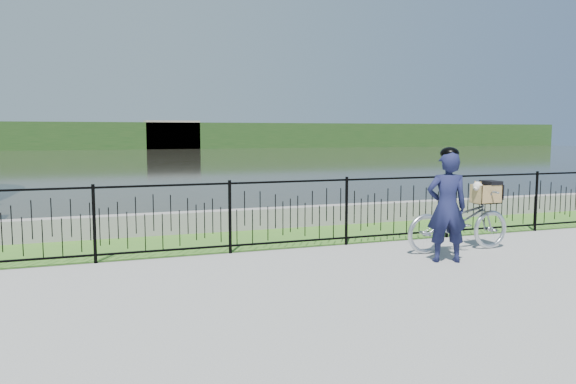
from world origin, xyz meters
name	(u,v)px	position (x,y,z in m)	size (l,w,h in m)	color
ground	(330,272)	(0.00, 0.00, 0.00)	(120.00, 120.00, 0.00)	gray
grass_strip	(272,238)	(0.00, 2.60, 0.00)	(60.00, 2.00, 0.01)	#3D6E22
water	(136,160)	(0.00, 33.00, 0.00)	(120.00, 120.00, 0.00)	black
quay_wall	(256,219)	(0.00, 3.60, 0.20)	(60.00, 0.30, 0.40)	gray
fence	(290,214)	(0.00, 1.60, 0.58)	(14.00, 0.06, 1.15)	black
far_treeline	(117,136)	(0.00, 60.00, 1.50)	(120.00, 6.00, 3.00)	#25451A
far_building_right	(172,135)	(6.00, 58.50, 1.60)	(6.00, 3.00, 3.20)	gray
bicycle_rig	(459,220)	(2.49, 0.56, 0.50)	(1.85, 0.64, 1.13)	#B1B6BE
cyclist	(447,205)	(1.83, -0.02, 0.83)	(0.68, 0.55, 1.68)	#141839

